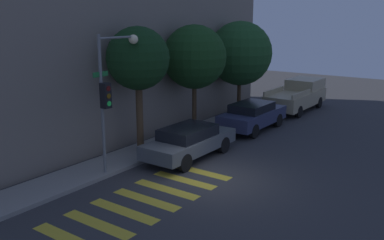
# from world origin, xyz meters

# --- Properties ---
(ground_plane) EXTENTS (60.00, 60.00, 0.00)m
(ground_plane) POSITION_xyz_m (0.00, 0.00, 0.00)
(ground_plane) COLOR #333335
(sidewalk) EXTENTS (26.00, 1.81, 0.14)m
(sidewalk) POSITION_xyz_m (0.00, 4.11, 0.07)
(sidewalk) COLOR gray
(sidewalk) RESTS_ON ground
(building_row) EXTENTS (26.00, 6.00, 7.44)m
(building_row) POSITION_xyz_m (0.00, 8.41, 3.72)
(building_row) COLOR slate
(building_row) RESTS_ON ground
(crosswalk) EXTENTS (6.64, 2.60, 0.00)m
(crosswalk) POSITION_xyz_m (-2.72, 0.80, 0.00)
(crosswalk) COLOR gold
(crosswalk) RESTS_ON ground
(traffic_light_pole) EXTENTS (2.26, 0.56, 5.17)m
(traffic_light_pole) POSITION_xyz_m (-1.58, 3.37, 3.41)
(traffic_light_pole) COLOR slate
(traffic_light_pole) RESTS_ON ground
(sedan_near_corner) EXTENTS (4.55, 1.79, 1.37)m
(sedan_near_corner) POSITION_xyz_m (1.45, 2.10, 0.74)
(sedan_near_corner) COLOR #4C5156
(sedan_near_corner) RESTS_ON ground
(sedan_middle) EXTENTS (4.42, 1.83, 1.44)m
(sedan_middle) POSITION_xyz_m (7.00, 2.10, 0.78)
(sedan_middle) COLOR #2D3351
(sedan_middle) RESTS_ON ground
(pickup_truck) EXTENTS (5.41, 2.03, 1.83)m
(pickup_truck) POSITION_xyz_m (13.04, 2.10, 0.93)
(pickup_truck) COLOR tan
(pickup_truck) RESTS_ON ground
(tree_near_corner) EXTENTS (2.62, 2.62, 5.40)m
(tree_near_corner) POSITION_xyz_m (0.76, 4.20, 4.05)
(tree_near_corner) COLOR #4C3823
(tree_near_corner) RESTS_ON ground
(tree_midblock) EXTENTS (3.12, 3.12, 5.40)m
(tree_midblock) POSITION_xyz_m (4.77, 4.20, 3.83)
(tree_midblock) COLOR #42301E
(tree_midblock) RESTS_ON ground
(tree_far_end) EXTENTS (3.64, 3.64, 5.51)m
(tree_far_end) POSITION_xyz_m (9.28, 4.20, 3.68)
(tree_far_end) COLOR #42301E
(tree_far_end) RESTS_ON ground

